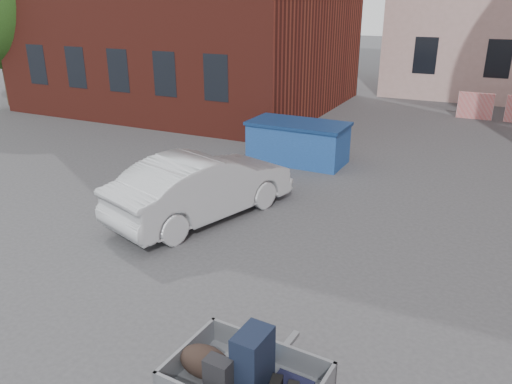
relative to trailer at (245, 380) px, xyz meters
The scene contains 5 objects.
ground 2.74m from the trailer, 120.35° to the left, with size 120.00×120.00×0.00m, color #38383A.
far_building 32.53m from the trailer, 131.30° to the left, with size 6.00×6.00×8.00m, color maroon.
trailer is the anchor object (origin of this frame).
dumpster 9.60m from the trailer, 108.25° to the left, with size 2.78×1.48×1.16m.
silver_car 5.74m from the trailer, 126.23° to the left, with size 1.47×4.21×1.39m, color #ADB0B5.
Camera 1 is at (3.29, -6.02, 4.37)m, focal length 35.00 mm.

